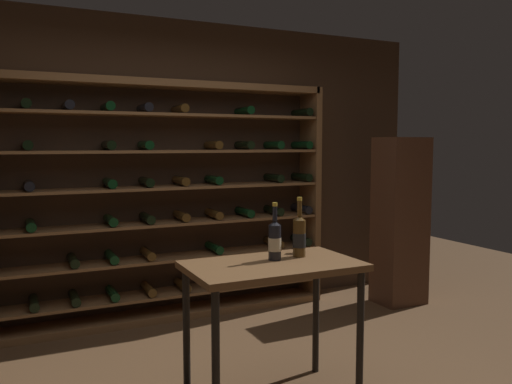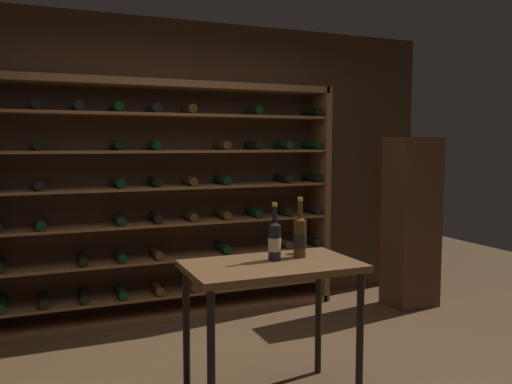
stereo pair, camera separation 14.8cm
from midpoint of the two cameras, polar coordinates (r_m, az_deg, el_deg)
back_wall at (r=4.82m, az=-8.01°, el=2.67°), size 5.25×0.10×2.65m
wine_rack at (r=4.62m, az=-8.20°, el=-1.12°), size 3.03×0.32×2.08m
tasting_table at (r=3.10m, az=3.14°, el=-9.71°), size 1.01×0.59×0.85m
display_cabinet at (r=5.18m, az=17.42°, el=-3.16°), size 0.44×0.36×1.60m
wine_bottle_green_slim at (r=3.21m, az=6.15°, el=-4.83°), size 0.08×0.08×0.37m
wine_bottle_gold_foil at (r=3.12m, az=3.40°, el=-5.28°), size 0.08×0.08×0.35m
wine_glass_stemmed_center at (r=3.33m, az=6.13°, el=-5.13°), size 0.08×0.08×0.13m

